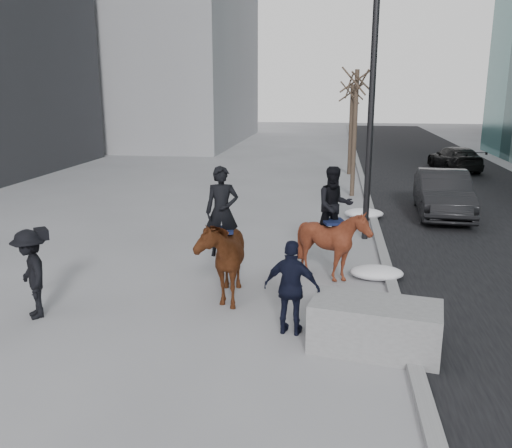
# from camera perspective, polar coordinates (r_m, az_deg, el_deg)

# --- Properties ---
(ground) EXTENTS (120.00, 120.00, 0.00)m
(ground) POSITION_cam_1_polar(r_m,az_deg,el_deg) (11.03, -0.90, -9.11)
(ground) COLOR gray
(ground) RESTS_ON ground
(road) EXTENTS (8.00, 90.00, 0.01)m
(road) POSITION_cam_1_polar(r_m,az_deg,el_deg) (21.17, 22.76, 1.21)
(road) COLOR black
(road) RESTS_ON ground
(curb) EXTENTS (0.25, 90.00, 0.12)m
(curb) POSITION_cam_1_polar(r_m,az_deg,el_deg) (20.51, 11.91, 1.79)
(curb) COLOR gray
(curb) RESTS_ON ground
(planter) EXTENTS (2.30, 1.44, 0.86)m
(planter) POSITION_cam_1_polar(r_m,az_deg,el_deg) (9.55, 12.40, -10.49)
(planter) COLOR gray
(planter) RESTS_ON ground
(car_near) EXTENTS (1.92, 4.81, 1.56)m
(car_near) POSITION_cam_1_polar(r_m,az_deg,el_deg) (19.91, 19.08, 3.05)
(car_near) COLOR black
(car_near) RESTS_ON ground
(car_far) EXTENTS (2.48, 4.67, 1.29)m
(car_far) POSITION_cam_1_polar(r_m,az_deg,el_deg) (31.13, 20.21, 6.49)
(car_far) COLOR black
(car_far) RESTS_ON ground
(tree_near) EXTENTS (1.20, 1.20, 5.60)m
(tree_near) POSITION_cam_1_polar(r_m,az_deg,el_deg) (22.42, 10.36, 9.99)
(tree_near) COLOR #3B3023
(tree_near) RESTS_ON ground
(tree_far) EXTENTS (1.20, 1.20, 5.00)m
(tree_far) POSITION_cam_1_polar(r_m,az_deg,el_deg) (28.19, 9.96, 10.22)
(tree_far) COLOR #372820
(tree_far) RESTS_ON ground
(mounted_left) EXTENTS (1.31, 2.29, 2.79)m
(mounted_left) POSITION_cam_1_polar(r_m,az_deg,el_deg) (11.45, -3.67, -2.73)
(mounted_left) COLOR #48230E
(mounted_left) RESTS_ON ground
(mounted_right) EXTENTS (1.76, 1.88, 2.63)m
(mounted_right) POSITION_cam_1_polar(r_m,az_deg,el_deg) (12.58, 8.13, -1.20)
(mounted_right) COLOR #491B0E
(mounted_right) RESTS_ON ground
(feeder) EXTENTS (1.08, 0.94, 1.75)m
(feeder) POSITION_cam_1_polar(r_m,az_deg,el_deg) (9.78, 3.80, -6.73)
(feeder) COLOR black
(feeder) RESTS_ON ground
(camera_crew) EXTENTS (1.23, 1.29, 1.75)m
(camera_crew) POSITION_cam_1_polar(r_m,az_deg,el_deg) (11.31, -22.59, -4.85)
(camera_crew) COLOR black
(camera_crew) RESTS_ON ground
(lamppost) EXTENTS (0.25, 0.80, 9.09)m
(lamppost) POSITION_cam_1_polar(r_m,az_deg,el_deg) (15.83, 12.27, 16.18)
(lamppost) COLOR black
(lamppost) RESTS_ON ground
(snow_piles) EXTENTS (1.32, 10.62, 0.33)m
(snow_piles) POSITION_cam_1_polar(r_m,az_deg,el_deg) (14.29, 12.21, -3.24)
(snow_piles) COLOR white
(snow_piles) RESTS_ON ground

